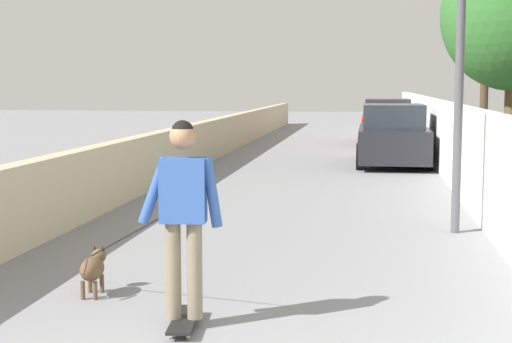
% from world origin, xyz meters
% --- Properties ---
extents(ground_plane, '(80.00, 80.00, 0.00)m').
position_xyz_m(ground_plane, '(14.00, 0.00, 0.00)').
color(ground_plane, gray).
extents(wall_left, '(48.00, 0.30, 1.07)m').
position_xyz_m(wall_left, '(12.00, 3.02, 0.54)').
color(wall_left, tan).
rests_on(wall_left, ground).
extents(fence_right, '(48.00, 0.30, 1.64)m').
position_xyz_m(fence_right, '(12.00, -3.02, 0.82)').
color(fence_right, white).
rests_on(fence_right, ground).
extents(tree_right_far, '(2.15, 2.15, 4.24)m').
position_xyz_m(tree_right_far, '(19.00, -4.47, 3.26)').
color(tree_right_far, '#473523').
rests_on(tree_right_far, ground).
extents(lamp_post, '(0.36, 0.36, 4.03)m').
position_xyz_m(lamp_post, '(7.04, -2.47, 2.78)').
color(lamp_post, '#4C4C51').
rests_on(lamp_post, ground).
extents(skateboard, '(0.82, 0.28, 0.08)m').
position_xyz_m(skateboard, '(2.35, 0.25, 0.07)').
color(skateboard, black).
rests_on(skateboard, ground).
extents(person_skateboarder, '(0.26, 0.71, 1.67)m').
position_xyz_m(person_skateboarder, '(2.35, 0.25, 1.06)').
color(person_skateboarder, '#726651').
rests_on(person_skateboarder, skateboard).
extents(dog, '(1.18, 1.25, 1.06)m').
position_xyz_m(dog, '(3.23, 1.37, 0.27)').
color(dog, brown).
rests_on(dog, ground).
extents(car_near, '(3.88, 1.80, 1.54)m').
position_xyz_m(car_near, '(16.11, -1.87, 0.71)').
color(car_near, black).
rests_on(car_near, ground).
extents(car_far, '(4.02, 1.80, 1.54)m').
position_xyz_m(car_far, '(23.30, -1.87, 0.71)').
color(car_far, '#B71414').
rests_on(car_far, ground).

